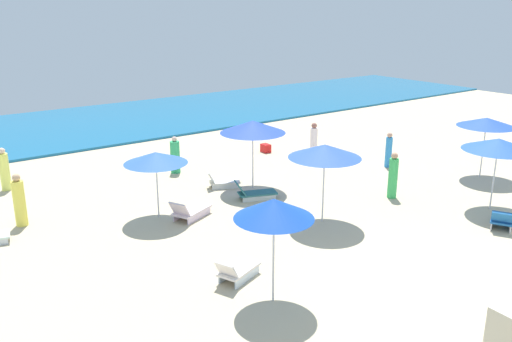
{
  "coord_description": "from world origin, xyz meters",
  "views": [
    {
      "loc": [
        -11.1,
        -6.24,
        6.75
      ],
      "look_at": [
        0.09,
        8.96,
        0.92
      ],
      "focal_mm": 37.9,
      "sensor_mm": 36.0,
      "label": 1
    }
  ],
  "objects_px": {
    "lounge_chair_2_1": "(254,193)",
    "umbrella_4": "(487,122)",
    "beachgoer_2": "(175,156)",
    "umbrella_0": "(156,158)",
    "beachgoer_3": "(5,170)",
    "cooler_box_0": "(266,148)",
    "beachgoer_4": "(19,202)",
    "beachgoer_0": "(389,151)",
    "beachgoer_1": "(314,142)",
    "umbrella_2": "(253,127)",
    "umbrella_5": "(325,151)",
    "umbrella_1": "(498,144)",
    "lounge_chair_0_0": "(190,211)",
    "lounge_chair_2_0": "(222,182)",
    "umbrella_6": "(274,209)",
    "lounge_chair_6_0": "(237,271)",
    "lounge_chair_1_0": "(502,219)",
    "beachgoer_5": "(393,176)"
  },
  "relations": [
    {
      "from": "lounge_chair_6_0",
      "to": "beachgoer_5",
      "type": "height_order",
      "value": "beachgoer_5"
    },
    {
      "from": "beachgoer_1",
      "to": "lounge_chair_1_0",
      "type": "bearing_deg",
      "value": 72.04
    },
    {
      "from": "umbrella_2",
      "to": "lounge_chair_2_0",
      "type": "distance_m",
      "value": 2.47
    },
    {
      "from": "umbrella_1",
      "to": "lounge_chair_1_0",
      "type": "relative_size",
      "value": 1.83
    },
    {
      "from": "beachgoer_3",
      "to": "cooler_box_0",
      "type": "height_order",
      "value": "beachgoer_3"
    },
    {
      "from": "umbrella_1",
      "to": "umbrella_4",
      "type": "bearing_deg",
      "value": 36.93
    },
    {
      "from": "lounge_chair_2_0",
      "to": "umbrella_6",
      "type": "bearing_deg",
      "value": -179.48
    },
    {
      "from": "umbrella_0",
      "to": "beachgoer_1",
      "type": "bearing_deg",
      "value": 13.42
    },
    {
      "from": "umbrella_2",
      "to": "lounge_chair_2_1",
      "type": "bearing_deg",
      "value": -123.65
    },
    {
      "from": "lounge_chair_2_0",
      "to": "beachgoer_3",
      "type": "height_order",
      "value": "beachgoer_3"
    },
    {
      "from": "lounge_chair_0_0",
      "to": "beachgoer_3",
      "type": "distance_m",
      "value": 7.86
    },
    {
      "from": "umbrella_1",
      "to": "beachgoer_4",
      "type": "height_order",
      "value": "umbrella_1"
    },
    {
      "from": "umbrella_1",
      "to": "umbrella_5",
      "type": "bearing_deg",
      "value": 154.47
    },
    {
      "from": "umbrella_2",
      "to": "umbrella_5",
      "type": "bearing_deg",
      "value": -92.19
    },
    {
      "from": "beachgoer_0",
      "to": "beachgoer_3",
      "type": "bearing_deg",
      "value": 168.94
    },
    {
      "from": "beachgoer_2",
      "to": "umbrella_0",
      "type": "bearing_deg",
      "value": -50.87
    },
    {
      "from": "lounge_chair_1_0",
      "to": "beachgoer_2",
      "type": "xyz_separation_m",
      "value": [
        -5.5,
        11.3,
        0.44
      ]
    },
    {
      "from": "beachgoer_4",
      "to": "beachgoer_5",
      "type": "distance_m",
      "value": 12.69
    },
    {
      "from": "umbrella_2",
      "to": "cooler_box_0",
      "type": "relative_size",
      "value": 5.69
    },
    {
      "from": "umbrella_0",
      "to": "lounge_chair_2_1",
      "type": "relative_size",
      "value": 1.39
    },
    {
      "from": "umbrella_2",
      "to": "beachgoer_5",
      "type": "height_order",
      "value": "umbrella_2"
    },
    {
      "from": "lounge_chair_6_0",
      "to": "lounge_chair_2_1",
      "type": "bearing_deg",
      "value": -61.43
    },
    {
      "from": "lounge_chair_2_0",
      "to": "umbrella_6",
      "type": "height_order",
      "value": "umbrella_6"
    },
    {
      "from": "lounge_chair_0_0",
      "to": "umbrella_2",
      "type": "height_order",
      "value": "umbrella_2"
    },
    {
      "from": "umbrella_0",
      "to": "umbrella_5",
      "type": "distance_m",
      "value": 5.4
    },
    {
      "from": "umbrella_4",
      "to": "beachgoer_4",
      "type": "xyz_separation_m",
      "value": [
        -16.41,
        5.77,
        -1.48
      ]
    },
    {
      "from": "lounge_chair_0_0",
      "to": "beachgoer_4",
      "type": "distance_m",
      "value": 5.35
    },
    {
      "from": "umbrella_1",
      "to": "lounge_chair_1_0",
      "type": "bearing_deg",
      "value": -137.45
    },
    {
      "from": "umbrella_0",
      "to": "beachgoer_1",
      "type": "relative_size",
      "value": 1.3
    },
    {
      "from": "lounge_chair_0_0",
      "to": "umbrella_2",
      "type": "xyz_separation_m",
      "value": [
        3.49,
        1.27,
        2.14
      ]
    },
    {
      "from": "beachgoer_2",
      "to": "beachgoer_1",
      "type": "bearing_deg",
      "value": 55.1
    },
    {
      "from": "umbrella_0",
      "to": "umbrella_6",
      "type": "height_order",
      "value": "umbrella_6"
    },
    {
      "from": "umbrella_1",
      "to": "beachgoer_1",
      "type": "bearing_deg",
      "value": 95.58
    },
    {
      "from": "umbrella_5",
      "to": "umbrella_0",
      "type": "bearing_deg",
      "value": 139.78
    },
    {
      "from": "beachgoer_1",
      "to": "beachgoer_2",
      "type": "height_order",
      "value": "beachgoer_1"
    },
    {
      "from": "beachgoer_2",
      "to": "beachgoer_3",
      "type": "relative_size",
      "value": 0.94
    },
    {
      "from": "beachgoer_2",
      "to": "umbrella_4",
      "type": "bearing_deg",
      "value": 34.81
    },
    {
      "from": "lounge_chair_2_0",
      "to": "beachgoer_3",
      "type": "bearing_deg",
      "value": 80.9
    },
    {
      "from": "lounge_chair_0_0",
      "to": "umbrella_4",
      "type": "bearing_deg",
      "value": -128.6
    },
    {
      "from": "lounge_chair_2_1",
      "to": "umbrella_4",
      "type": "distance_m",
      "value": 9.82
    },
    {
      "from": "umbrella_1",
      "to": "cooler_box_0",
      "type": "xyz_separation_m",
      "value": [
        -1.7,
        10.54,
        -2.1
      ]
    },
    {
      "from": "lounge_chair_2_1",
      "to": "beachgoer_2",
      "type": "relative_size",
      "value": 1.04
    },
    {
      "from": "umbrella_2",
      "to": "lounge_chair_2_0",
      "type": "bearing_deg",
      "value": 140.46
    },
    {
      "from": "lounge_chair_6_0",
      "to": "cooler_box_0",
      "type": "xyz_separation_m",
      "value": [
        8.19,
        9.52,
        -0.07
      ]
    },
    {
      "from": "lounge_chair_1_0",
      "to": "cooler_box_0",
      "type": "height_order",
      "value": "lounge_chair_1_0"
    },
    {
      "from": "umbrella_4",
      "to": "beachgoer_1",
      "type": "height_order",
      "value": "umbrella_4"
    },
    {
      "from": "umbrella_4",
      "to": "beachgoer_3",
      "type": "bearing_deg",
      "value": 148.67
    },
    {
      "from": "lounge_chair_2_1",
      "to": "umbrella_6",
      "type": "bearing_deg",
      "value": 167.92
    },
    {
      "from": "lounge_chair_1_0",
      "to": "umbrella_4",
      "type": "distance_m",
      "value": 5.81
    },
    {
      "from": "beachgoer_2",
      "to": "beachgoer_4",
      "type": "relative_size",
      "value": 0.9
    }
  ]
}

